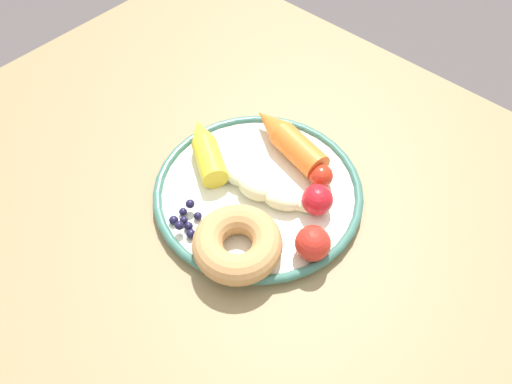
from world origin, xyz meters
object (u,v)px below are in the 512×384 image
(carrot_yellow, at_px, (206,149))
(blueberry_pile, at_px, (186,220))
(donut, at_px, (238,244))
(tomato_near, at_px, (317,200))
(plate, at_px, (256,193))
(carrot_orange, at_px, (287,139))
(dining_table, at_px, (266,243))
(tomato_far, at_px, (321,176))
(tomato_mid, at_px, (313,243))
(banana, at_px, (258,185))

(carrot_yellow, relative_size, blueberry_pile, 2.69)
(donut, relative_size, tomato_near, 2.68)
(plate, distance_m, carrot_orange, 0.09)
(carrot_orange, relative_size, tomato_near, 3.43)
(plate, height_order, carrot_orange, carrot_orange)
(carrot_orange, distance_m, carrot_yellow, 0.11)
(dining_table, bearing_deg, carrot_yellow, 2.62)
(carrot_yellow, xyz_separation_m, donut, (-0.14, 0.08, 0.00))
(carrot_yellow, xyz_separation_m, tomato_far, (-0.15, -0.07, -0.00))
(carrot_yellow, height_order, blueberry_pile, carrot_yellow)
(blueberry_pile, height_order, tomato_near, tomato_near)
(tomato_mid, distance_m, tomato_far, 0.11)
(banana, height_order, tomato_near, tomato_near)
(dining_table, bearing_deg, donut, 107.91)
(plate, distance_m, carrot_yellow, 0.09)
(dining_table, height_order, tomato_mid, tomato_mid)
(donut, xyz_separation_m, tomato_mid, (-0.07, -0.06, 0.00))
(carrot_yellow, height_order, tomato_far, carrot_yellow)
(carrot_yellow, bearing_deg, plate, -179.45)
(dining_table, relative_size, carrot_yellow, 8.95)
(dining_table, xyz_separation_m, tomato_near, (-0.06, -0.03, 0.13))
(banana, distance_m, tomato_mid, 0.12)
(banana, height_order, blueberry_pile, banana)
(tomato_near, distance_m, tomato_far, 0.04)
(dining_table, xyz_separation_m, carrot_yellow, (0.11, 0.01, 0.13))
(carrot_orange, xyz_separation_m, tomato_far, (-0.07, 0.02, -0.00))
(banana, bearing_deg, tomato_mid, 166.07)
(plate, relative_size, carrot_orange, 2.01)
(dining_table, distance_m, carrot_yellow, 0.17)
(blueberry_pile, height_order, tomato_far, tomato_far)
(carrot_orange, xyz_separation_m, tomato_near, (-0.10, 0.06, 0.00))
(blueberry_pile, xyz_separation_m, tomato_near, (-0.11, -0.13, 0.01))
(plate, height_order, tomato_far, tomato_far)
(carrot_orange, height_order, tomato_near, tomato_near)
(plate, relative_size, donut, 2.58)
(dining_table, distance_m, plate, 0.11)
(tomato_mid, height_order, tomato_far, tomato_mid)
(blueberry_pile, bearing_deg, carrot_yellow, -57.74)
(dining_table, height_order, blueberry_pile, blueberry_pile)
(tomato_near, bearing_deg, tomato_mid, 123.03)
(banana, xyz_separation_m, blueberry_pile, (0.03, 0.10, -0.00))
(plate, bearing_deg, donut, 118.67)
(carrot_orange, bearing_deg, carrot_yellow, 50.57)
(banana, distance_m, donut, 0.10)
(tomato_near, bearing_deg, dining_table, 24.56)
(carrot_orange, distance_m, donut, 0.18)
(tomato_near, relative_size, tomato_mid, 0.93)
(banana, distance_m, tomato_near, 0.08)
(plate, distance_m, donut, 0.10)
(tomato_near, xyz_separation_m, tomato_mid, (-0.04, 0.06, 0.00))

